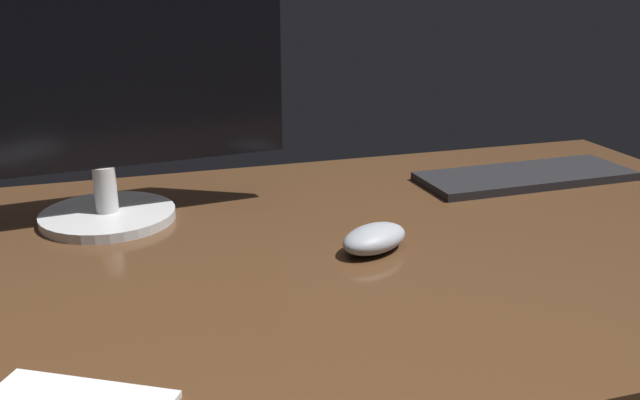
{
  "coord_description": "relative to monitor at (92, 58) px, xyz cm",
  "views": [
    {
      "loc": [
        -30.98,
        -85.32,
        38.51
      ],
      "look_at": [
        -3.76,
        1.83,
        8.0
      ],
      "focal_mm": 39.37,
      "sensor_mm": 36.0,
      "label": 1
    }
  ],
  "objects": [
    {
      "name": "monitor",
      "position": [
        0.0,
        0.0,
        0.0
      ],
      "size": [
        55.74,
        20.01,
        47.03
      ],
      "rotation": [
        0.0,
        0.0,
        0.12
      ],
      "color": "silver",
      "rests_on": "desk"
    },
    {
      "name": "desk",
      "position": [
        31.86,
        -19.23,
        -25.23
      ],
      "size": [
        140.0,
        84.0,
        2.0
      ],
      "primitive_type": "cube",
      "color": "#4C301C",
      "rests_on": "ground"
    },
    {
      "name": "computer_mouse",
      "position": [
        33.93,
        -23.19,
        -22.42
      ],
      "size": [
        12.19,
        10.32,
        3.61
      ],
      "primitive_type": "ellipsoid",
      "rotation": [
        0.0,
        0.0,
        0.47
      ],
      "color": "#999EA5",
      "rests_on": "desk"
    },
    {
      "name": "keyboard",
      "position": [
        72.04,
        -0.54,
        -23.5
      ],
      "size": [
        39.19,
        14.8,
        1.46
      ],
      "primitive_type": "cube",
      "rotation": [
        0.0,
        0.0,
        0.03
      ],
      "color": "black",
      "rests_on": "desk"
    }
  ]
}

